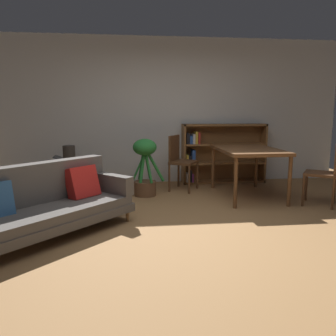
{
  "coord_description": "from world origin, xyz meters",
  "views": [
    {
      "loc": [
        -0.69,
        -3.75,
        1.36
      ],
      "look_at": [
        -0.17,
        0.69,
        0.6
      ],
      "focal_mm": 36.17,
      "sensor_mm": 36.0,
      "label": 1
    }
  ],
  "objects_px": {
    "desk_speaker": "(69,156)",
    "fabric_couch": "(46,202)",
    "dining_chair_far": "(180,159)",
    "bookshelf": "(219,153)",
    "potted_floor_plant": "(145,165)",
    "dining_chair_near": "(326,170)",
    "open_laptop": "(68,160)",
    "media_console": "(70,180)",
    "dining_table": "(248,153)"
  },
  "relations": [
    {
      "from": "desk_speaker",
      "to": "fabric_couch",
      "type": "bearing_deg",
      "value": -91.98
    },
    {
      "from": "dining_chair_far",
      "to": "bookshelf",
      "type": "distance_m",
      "value": 1.03
    },
    {
      "from": "potted_floor_plant",
      "to": "dining_chair_near",
      "type": "distance_m",
      "value": 2.7
    },
    {
      "from": "open_laptop",
      "to": "dining_chair_far",
      "type": "height_order",
      "value": "dining_chair_far"
    },
    {
      "from": "media_console",
      "to": "bookshelf",
      "type": "bearing_deg",
      "value": 18.29
    },
    {
      "from": "potted_floor_plant",
      "to": "dining_table",
      "type": "distance_m",
      "value": 1.65
    },
    {
      "from": "dining_chair_far",
      "to": "desk_speaker",
      "type": "bearing_deg",
      "value": -160.53
    },
    {
      "from": "dining_chair_far",
      "to": "dining_table",
      "type": "bearing_deg",
      "value": -30.38
    },
    {
      "from": "fabric_couch",
      "to": "potted_floor_plant",
      "type": "xyz_separation_m",
      "value": [
        1.18,
        1.62,
        0.13
      ]
    },
    {
      "from": "potted_floor_plant",
      "to": "dining_chair_near",
      "type": "height_order",
      "value": "potted_floor_plant"
    },
    {
      "from": "dining_chair_near",
      "to": "media_console",
      "type": "bearing_deg",
      "value": 165.93
    },
    {
      "from": "media_console",
      "to": "dining_table",
      "type": "bearing_deg",
      "value": -5.75
    },
    {
      "from": "desk_speaker",
      "to": "potted_floor_plant",
      "type": "bearing_deg",
      "value": 13.94
    },
    {
      "from": "fabric_couch",
      "to": "dining_table",
      "type": "distance_m",
      "value": 3.13
    },
    {
      "from": "open_laptop",
      "to": "dining_table",
      "type": "xyz_separation_m",
      "value": [
        2.85,
        -0.45,
        0.12
      ]
    },
    {
      "from": "desk_speaker",
      "to": "media_console",
      "type": "bearing_deg",
      "value": 99.98
    },
    {
      "from": "potted_floor_plant",
      "to": "bookshelf",
      "type": "height_order",
      "value": "bookshelf"
    },
    {
      "from": "dining_table",
      "to": "bookshelf",
      "type": "xyz_separation_m",
      "value": [
        -0.15,
        1.16,
        -0.14
      ]
    },
    {
      "from": "fabric_couch",
      "to": "media_console",
      "type": "relative_size",
      "value": 1.35
    },
    {
      "from": "open_laptop",
      "to": "dining_chair_far",
      "type": "relative_size",
      "value": 0.44
    },
    {
      "from": "bookshelf",
      "to": "media_console",
      "type": "bearing_deg",
      "value": -161.71
    },
    {
      "from": "open_laptop",
      "to": "potted_floor_plant",
      "type": "height_order",
      "value": "potted_floor_plant"
    },
    {
      "from": "fabric_couch",
      "to": "dining_chair_far",
      "type": "height_order",
      "value": "dining_chair_far"
    },
    {
      "from": "media_console",
      "to": "open_laptop",
      "type": "relative_size",
      "value": 3.32
    },
    {
      "from": "open_laptop",
      "to": "bookshelf",
      "type": "distance_m",
      "value": 2.79
    },
    {
      "from": "dining_table",
      "to": "dining_chair_far",
      "type": "bearing_deg",
      "value": 149.62
    },
    {
      "from": "media_console",
      "to": "potted_floor_plant",
      "type": "xyz_separation_m",
      "value": [
        1.19,
        -0.03,
        0.22
      ]
    },
    {
      "from": "desk_speaker",
      "to": "bookshelf",
      "type": "relative_size",
      "value": 0.19
    },
    {
      "from": "desk_speaker",
      "to": "dining_chair_near",
      "type": "height_order",
      "value": "dining_chair_near"
    },
    {
      "from": "open_laptop",
      "to": "dining_chair_near",
      "type": "xyz_separation_m",
      "value": [
        3.78,
        -1.11,
        -0.06
      ]
    },
    {
      "from": "fabric_couch",
      "to": "media_console",
      "type": "height_order",
      "value": "fabric_couch"
    },
    {
      "from": "bookshelf",
      "to": "desk_speaker",
      "type": "bearing_deg",
      "value": -155.38
    },
    {
      "from": "potted_floor_plant",
      "to": "bookshelf",
      "type": "distance_m",
      "value": 1.73
    },
    {
      "from": "fabric_couch",
      "to": "dining_table",
      "type": "xyz_separation_m",
      "value": [
        2.8,
        1.37,
        0.34
      ]
    },
    {
      "from": "desk_speaker",
      "to": "dining_chair_far",
      "type": "bearing_deg",
      "value": 19.47
    },
    {
      "from": "media_console",
      "to": "open_laptop",
      "type": "bearing_deg",
      "value": 105.29
    },
    {
      "from": "dining_chair_far",
      "to": "potted_floor_plant",
      "type": "bearing_deg",
      "value": -151.33
    },
    {
      "from": "dining_chair_near",
      "to": "bookshelf",
      "type": "height_order",
      "value": "bookshelf"
    },
    {
      "from": "desk_speaker",
      "to": "dining_chair_near",
      "type": "bearing_deg",
      "value": -9.6
    },
    {
      "from": "open_laptop",
      "to": "desk_speaker",
      "type": "distance_m",
      "value": 0.51
    },
    {
      "from": "dining_chair_near",
      "to": "dining_chair_far",
      "type": "height_order",
      "value": "dining_chair_far"
    },
    {
      "from": "dining_chair_near",
      "to": "potted_floor_plant",
      "type": "bearing_deg",
      "value": 160.47
    },
    {
      "from": "potted_floor_plant",
      "to": "dining_table",
      "type": "bearing_deg",
      "value": -8.79
    },
    {
      "from": "fabric_couch",
      "to": "potted_floor_plant",
      "type": "height_order",
      "value": "potted_floor_plant"
    },
    {
      "from": "fabric_couch",
      "to": "dining_chair_near",
      "type": "relative_size",
      "value": 2.04
    },
    {
      "from": "desk_speaker",
      "to": "bookshelf",
      "type": "xyz_separation_m",
      "value": [
        2.6,
        1.19,
        -0.15
      ]
    },
    {
      "from": "open_laptop",
      "to": "desk_speaker",
      "type": "relative_size",
      "value": 1.4
    },
    {
      "from": "fabric_couch",
      "to": "bookshelf",
      "type": "xyz_separation_m",
      "value": [
        2.65,
        2.53,
        0.2
      ]
    },
    {
      "from": "media_console",
      "to": "potted_floor_plant",
      "type": "bearing_deg",
      "value": -1.57
    },
    {
      "from": "open_laptop",
      "to": "desk_speaker",
      "type": "bearing_deg",
      "value": -78.14
    }
  ]
}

